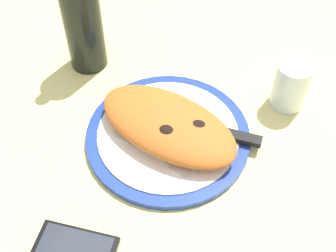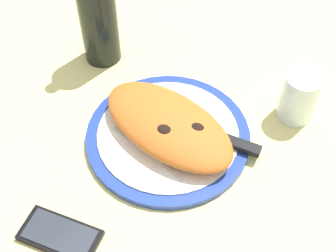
# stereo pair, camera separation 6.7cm
# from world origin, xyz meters

# --- Properties ---
(ground_plane) EXTENTS (1.50, 1.50, 0.03)m
(ground_plane) POSITION_xyz_m (0.00, 0.00, -0.01)
(ground_plane) COLOR #E5D684
(plate) EXTENTS (0.30, 0.30, 0.02)m
(plate) POSITION_xyz_m (0.00, 0.00, 0.01)
(plate) COLOR #233D99
(plate) RESTS_ON ground_plane
(calzone) EXTENTS (0.27, 0.15, 0.05)m
(calzone) POSITION_xyz_m (-0.00, -0.00, 0.04)
(calzone) COLOR #C16023
(calzone) RESTS_ON plate
(fork) EXTENTS (0.16, 0.02, 0.00)m
(fork) POSITION_xyz_m (0.02, -0.05, 0.02)
(fork) COLOR silver
(fork) RESTS_ON plate
(knife) EXTENTS (0.22, 0.09, 0.01)m
(knife) POSITION_xyz_m (0.07, 0.05, 0.02)
(knife) COLOR silver
(knife) RESTS_ON plate
(smartphone) EXTENTS (0.14, 0.10, 0.01)m
(smartphone) POSITION_xyz_m (0.01, -0.26, 0.01)
(smartphone) COLOR black
(smartphone) RESTS_ON ground_plane
(water_glass) EXTENTS (0.07, 0.07, 0.10)m
(water_glass) POSITION_xyz_m (0.13, 0.21, 0.04)
(water_glass) COLOR silver
(water_glass) RESTS_ON ground_plane
(wine_bottle) EXTENTS (0.08, 0.08, 0.29)m
(wine_bottle) POSITION_xyz_m (-0.25, 0.07, 0.12)
(wine_bottle) COLOR black
(wine_bottle) RESTS_ON ground_plane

